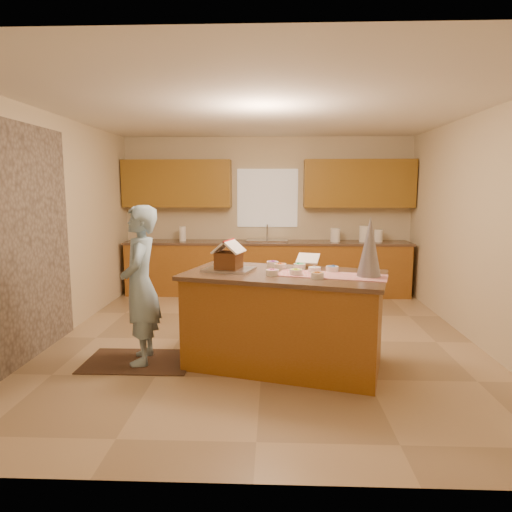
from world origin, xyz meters
The scene contains 28 objects.
floor centered at (0.00, 0.00, 0.00)m, with size 5.50×5.50×0.00m, color tan.
ceiling centered at (0.00, 0.00, 2.70)m, with size 5.50×5.50×0.00m, color silver.
wall_back centered at (0.00, 2.75, 1.35)m, with size 5.50×5.50×0.00m, color beige.
wall_front centered at (0.00, -2.75, 1.35)m, with size 5.50×5.50×0.00m, color beige.
wall_left centered at (-2.50, 0.00, 1.35)m, with size 5.50×5.50×0.00m, color beige.
wall_right centered at (2.50, 0.00, 1.35)m, with size 5.50×5.50×0.00m, color beige.
stone_accent centered at (-2.48, -0.80, 1.25)m, with size 2.50×2.50×0.00m, color gray.
window_curtain centered at (0.00, 2.72, 1.65)m, with size 1.05×0.03×1.00m, color white.
back_counter_base centered at (0.00, 2.45, 0.44)m, with size 4.80×0.60×0.88m, color brown.
back_counter_top centered at (0.00, 2.45, 0.90)m, with size 4.85×0.63×0.04m, color brown.
upper_cabinet_left centered at (-1.55, 2.57, 1.90)m, with size 1.85×0.35×0.80m, color olive.
upper_cabinet_right centered at (1.55, 2.57, 1.90)m, with size 1.85×0.35×0.80m, color olive.
sink centered at (0.00, 2.45, 0.89)m, with size 0.70×0.45×0.12m, color silver.
faucet centered at (0.00, 2.63, 1.06)m, with size 0.03×0.03×0.28m, color silver.
island_base centered at (0.23, -0.79, 0.47)m, with size 1.91×0.95×0.93m, color brown.
island_top centered at (0.23, -0.79, 0.95)m, with size 1.99×1.04×0.04m, color brown.
table_runner centered at (0.69, -0.91, 0.98)m, with size 1.06×0.38×0.01m, color #A60B19.
baking_tray centered at (-0.35, -0.68, 0.99)m, with size 0.49×0.36×0.03m, color silver.
cookbook centered at (0.49, -0.44, 1.07)m, with size 0.23×0.02×0.19m, color white.
tinsel_tree centered at (1.04, -0.95, 1.27)m, with size 0.23×0.23×0.58m, color #B9B8C5.
rug centered at (-1.31, -0.76, 0.01)m, with size 1.11×0.73×0.01m, color black.
boy centered at (-1.26, -0.76, 0.83)m, with size 0.60×0.39×1.64m, color #8CAFC6.
canister_a centered at (1.16, 2.45, 1.04)m, with size 0.17×0.17×0.23m, color white.
canister_b centered at (1.66, 2.45, 1.06)m, with size 0.19×0.19×0.27m, color white.
canister_c centered at (1.88, 2.45, 1.03)m, with size 0.15×0.15×0.21m, color white.
paper_towel centered at (-1.46, 2.45, 1.05)m, with size 0.12×0.12×0.25m, color white.
gingerbread_house centered at (-0.35, -0.68, 1.11)m, with size 0.36×0.36×0.30m.
candy_bowls centered at (0.36, -0.74, 1.00)m, with size 0.74×0.78×0.06m.
Camera 1 is at (0.12, -5.37, 1.83)m, focal length 32.28 mm.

